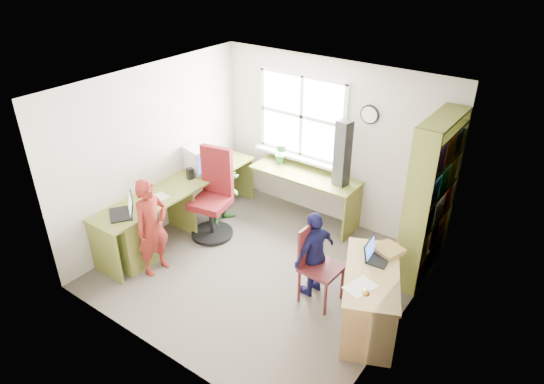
{
  "coord_description": "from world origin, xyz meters",
  "views": [
    {
      "loc": [
        3.05,
        -3.98,
        3.92
      ],
      "look_at": [
        0.0,
        0.25,
        1.05
      ],
      "focal_mm": 32.0,
      "sensor_mm": 36.0,
      "label": 1
    }
  ],
  "objects_px": {
    "bookshelf": "(429,204)",
    "crt_monitor": "(200,159)",
    "laptop_left": "(125,210)",
    "laptop_right": "(375,254)",
    "right_desk": "(371,287)",
    "swivel_chair": "(213,199)",
    "person_green": "(227,186)",
    "l_desk": "(170,219)",
    "person_red": "(152,227)",
    "potted_plant": "(281,154)",
    "person_navy": "(314,254)",
    "cd_tower": "(343,154)",
    "wooden_chair": "(317,261)"
  },
  "relations": [
    {
      "from": "swivel_chair",
      "to": "potted_plant",
      "type": "xyz_separation_m",
      "value": [
        0.35,
        1.15,
        0.36
      ]
    },
    {
      "from": "laptop_right",
      "to": "potted_plant",
      "type": "height_order",
      "value": "potted_plant"
    },
    {
      "from": "right_desk",
      "to": "person_red",
      "type": "distance_m",
      "value": 2.73
    },
    {
      "from": "swivel_chair",
      "to": "person_red",
      "type": "relative_size",
      "value": 0.99
    },
    {
      "from": "right_desk",
      "to": "bookshelf",
      "type": "distance_m",
      "value": 1.34
    },
    {
      "from": "laptop_left",
      "to": "cd_tower",
      "type": "bearing_deg",
      "value": 86.41
    },
    {
      "from": "crt_monitor",
      "to": "cd_tower",
      "type": "relative_size",
      "value": 0.49
    },
    {
      "from": "laptop_right",
      "to": "cd_tower",
      "type": "relative_size",
      "value": 0.35
    },
    {
      "from": "laptop_right",
      "to": "bookshelf",
      "type": "bearing_deg",
      "value": -17.26
    },
    {
      "from": "laptop_right",
      "to": "crt_monitor",
      "type": "bearing_deg",
      "value": 76.82
    },
    {
      "from": "right_desk",
      "to": "person_green",
      "type": "xyz_separation_m",
      "value": [
        -2.65,
        0.73,
        0.09
      ]
    },
    {
      "from": "laptop_left",
      "to": "person_green",
      "type": "distance_m",
      "value": 1.58
    },
    {
      "from": "potted_plant",
      "to": "person_green",
      "type": "relative_size",
      "value": 0.27
    },
    {
      "from": "potted_plant",
      "to": "laptop_right",
      "type": "bearing_deg",
      "value": -30.9
    },
    {
      "from": "person_red",
      "to": "person_green",
      "type": "distance_m",
      "value": 1.44
    },
    {
      "from": "right_desk",
      "to": "swivel_chair",
      "type": "height_order",
      "value": "swivel_chair"
    },
    {
      "from": "crt_monitor",
      "to": "swivel_chair",
      "type": "bearing_deg",
      "value": -14.4
    },
    {
      "from": "swivel_chair",
      "to": "wooden_chair",
      "type": "height_order",
      "value": "swivel_chair"
    },
    {
      "from": "l_desk",
      "to": "person_red",
      "type": "relative_size",
      "value": 2.28
    },
    {
      "from": "swivel_chair",
      "to": "crt_monitor",
      "type": "xyz_separation_m",
      "value": [
        -0.47,
        0.26,
        0.39
      ]
    },
    {
      "from": "person_red",
      "to": "person_navy",
      "type": "distance_m",
      "value": 2.03
    },
    {
      "from": "right_desk",
      "to": "laptop_right",
      "type": "relative_size",
      "value": 4.11
    },
    {
      "from": "crt_monitor",
      "to": "laptop_right",
      "type": "xyz_separation_m",
      "value": [
        2.98,
        -0.41,
        -0.18
      ]
    },
    {
      "from": "l_desk",
      "to": "right_desk",
      "type": "xyz_separation_m",
      "value": [
        2.83,
        0.23,
        0.06
      ]
    },
    {
      "from": "potted_plant",
      "to": "person_navy",
      "type": "xyz_separation_m",
      "value": [
        1.48,
        -1.44,
        -0.36
      ]
    },
    {
      "from": "wooden_chair",
      "to": "person_red",
      "type": "bearing_deg",
      "value": -156.69
    },
    {
      "from": "l_desk",
      "to": "person_red",
      "type": "xyz_separation_m",
      "value": [
        0.2,
        -0.48,
        0.19
      ]
    },
    {
      "from": "laptop_left",
      "to": "person_navy",
      "type": "xyz_separation_m",
      "value": [
        2.23,
        0.9,
        -0.25
      ]
    },
    {
      "from": "right_desk",
      "to": "cd_tower",
      "type": "xyz_separation_m",
      "value": [
        -1.2,
        1.49,
        0.71
      ]
    },
    {
      "from": "l_desk",
      "to": "person_navy",
      "type": "xyz_separation_m",
      "value": [
        2.06,
        0.34,
        0.1
      ]
    },
    {
      "from": "bookshelf",
      "to": "laptop_left",
      "type": "xyz_separation_m",
      "value": [
        -3.12,
        -2.03,
        -0.19
      ]
    },
    {
      "from": "person_green",
      "to": "bookshelf",
      "type": "bearing_deg",
      "value": -90.44
    },
    {
      "from": "crt_monitor",
      "to": "potted_plant",
      "type": "bearing_deg",
      "value": 62.56
    },
    {
      "from": "laptop_right",
      "to": "cd_tower",
      "type": "xyz_separation_m",
      "value": [
        -1.12,
        1.24,
        0.46
      ]
    },
    {
      "from": "cd_tower",
      "to": "person_green",
      "type": "xyz_separation_m",
      "value": [
        -1.44,
        -0.75,
        -0.62
      ]
    },
    {
      "from": "laptop_left",
      "to": "person_red",
      "type": "bearing_deg",
      "value": 47.92
    },
    {
      "from": "crt_monitor",
      "to": "person_red",
      "type": "height_order",
      "value": "person_red"
    },
    {
      "from": "laptop_left",
      "to": "person_green",
      "type": "bearing_deg",
      "value": 111.64
    },
    {
      "from": "laptop_left",
      "to": "laptop_right",
      "type": "height_order",
      "value": "laptop_left"
    },
    {
      "from": "swivel_chair",
      "to": "person_navy",
      "type": "height_order",
      "value": "swivel_chair"
    },
    {
      "from": "bookshelf",
      "to": "crt_monitor",
      "type": "relative_size",
      "value": 4.61
    },
    {
      "from": "bookshelf",
      "to": "person_red",
      "type": "relative_size",
      "value": 1.62
    },
    {
      "from": "laptop_left",
      "to": "potted_plant",
      "type": "relative_size",
      "value": 1.43
    },
    {
      "from": "laptop_right",
      "to": "potted_plant",
      "type": "relative_size",
      "value": 1.0
    },
    {
      "from": "swivel_chair",
      "to": "cd_tower",
      "type": "bearing_deg",
      "value": 26.76
    },
    {
      "from": "crt_monitor",
      "to": "laptop_left",
      "type": "relative_size",
      "value": 0.97
    },
    {
      "from": "swivel_chair",
      "to": "person_green",
      "type": "height_order",
      "value": "swivel_chair"
    },
    {
      "from": "person_red",
      "to": "person_navy",
      "type": "xyz_separation_m",
      "value": [
        1.86,
        0.81,
        -0.09
      ]
    },
    {
      "from": "person_green",
      "to": "laptop_right",
      "type": "bearing_deg",
      "value": -111.59
    },
    {
      "from": "person_navy",
      "to": "laptop_right",
      "type": "bearing_deg",
      "value": 110.41
    }
  ]
}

